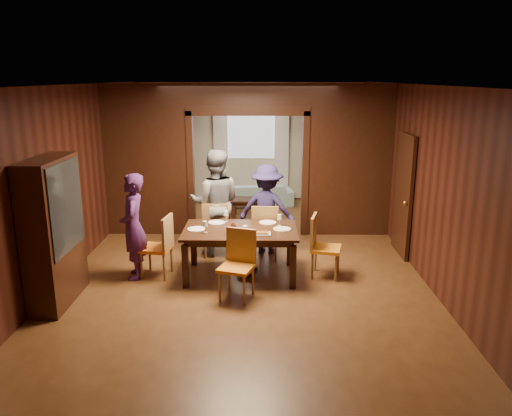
{
  "coord_description": "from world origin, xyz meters",
  "views": [
    {
      "loc": [
        0.27,
        -7.85,
        3.03
      ],
      "look_at": [
        0.18,
        -0.4,
        1.05
      ],
      "focal_mm": 35.0,
      "sensor_mm": 36.0,
      "label": 1
    }
  ],
  "objects_px": {
    "coffee_table": "(248,208)",
    "chair_near": "(236,266)",
    "person_navy": "(267,209)",
    "person_grey": "(215,203)",
    "chair_far_l": "(216,228)",
    "sofa": "(255,194)",
    "hutch": "(53,232)",
    "chair_far_r": "(265,231)",
    "chair_left": "(156,246)",
    "person_purple": "(133,227)",
    "dining_table": "(240,253)",
    "chair_right": "(326,246)"
  },
  "relations": [
    {
      "from": "person_navy",
      "to": "sofa",
      "type": "xyz_separation_m",
      "value": [
        -0.26,
        3.33,
        -0.52
      ]
    },
    {
      "from": "person_navy",
      "to": "person_grey",
      "type": "bearing_deg",
      "value": 21.38
    },
    {
      "from": "person_grey",
      "to": "chair_far_l",
      "type": "bearing_deg",
      "value": 101.69
    },
    {
      "from": "dining_table",
      "to": "hutch",
      "type": "relative_size",
      "value": 0.87
    },
    {
      "from": "chair_right",
      "to": "chair_far_r",
      "type": "relative_size",
      "value": 1.0
    },
    {
      "from": "person_navy",
      "to": "hutch",
      "type": "height_order",
      "value": "hutch"
    },
    {
      "from": "coffee_table",
      "to": "chair_left",
      "type": "height_order",
      "value": "chair_left"
    },
    {
      "from": "coffee_table",
      "to": "chair_near",
      "type": "xyz_separation_m",
      "value": [
        -0.05,
        -4.24,
        0.28
      ]
    },
    {
      "from": "person_navy",
      "to": "dining_table",
      "type": "distance_m",
      "value": 1.24
    },
    {
      "from": "chair_near",
      "to": "chair_left",
      "type": "bearing_deg",
      "value": 166.19
    },
    {
      "from": "coffee_table",
      "to": "chair_right",
      "type": "distance_m",
      "value": 3.66
    },
    {
      "from": "chair_far_r",
      "to": "hutch",
      "type": "xyz_separation_m",
      "value": [
        -2.85,
        -1.7,
        0.52
      ]
    },
    {
      "from": "chair_far_r",
      "to": "dining_table",
      "type": "bearing_deg",
      "value": 64.25
    },
    {
      "from": "sofa",
      "to": "chair_right",
      "type": "bearing_deg",
      "value": 98.45
    },
    {
      "from": "chair_left",
      "to": "chair_far_l",
      "type": "height_order",
      "value": "same"
    },
    {
      "from": "chair_left",
      "to": "dining_table",
      "type": "bearing_deg",
      "value": 98.87
    },
    {
      "from": "person_navy",
      "to": "chair_left",
      "type": "height_order",
      "value": "person_navy"
    },
    {
      "from": "sofa",
      "to": "chair_far_l",
      "type": "distance_m",
      "value": 3.56
    },
    {
      "from": "dining_table",
      "to": "sofa",
      "type": "bearing_deg",
      "value": 87.97
    },
    {
      "from": "person_grey",
      "to": "chair_near",
      "type": "bearing_deg",
      "value": 102.44
    },
    {
      "from": "chair_right",
      "to": "chair_far_r",
      "type": "height_order",
      "value": "same"
    },
    {
      "from": "person_purple",
      "to": "chair_far_l",
      "type": "xyz_separation_m",
      "value": [
        1.17,
        0.98,
        -0.33
      ]
    },
    {
      "from": "person_navy",
      "to": "chair_far_l",
      "type": "relative_size",
      "value": 1.62
    },
    {
      "from": "chair_far_l",
      "to": "dining_table",
      "type": "bearing_deg",
      "value": 115.52
    },
    {
      "from": "coffee_table",
      "to": "hutch",
      "type": "bearing_deg",
      "value": -119.91
    },
    {
      "from": "person_purple",
      "to": "coffee_table",
      "type": "distance_m",
      "value": 3.9
    },
    {
      "from": "person_grey",
      "to": "person_navy",
      "type": "height_order",
      "value": "person_grey"
    },
    {
      "from": "chair_left",
      "to": "hutch",
      "type": "xyz_separation_m",
      "value": [
        -1.17,
        -0.91,
        0.52
      ]
    },
    {
      "from": "chair_right",
      "to": "chair_far_r",
      "type": "distance_m",
      "value": 1.21
    },
    {
      "from": "sofa",
      "to": "coffee_table",
      "type": "bearing_deg",
      "value": 76.4
    },
    {
      "from": "coffee_table",
      "to": "person_navy",
      "type": "bearing_deg",
      "value": -80.47
    },
    {
      "from": "person_navy",
      "to": "dining_table",
      "type": "xyz_separation_m",
      "value": [
        -0.42,
        -1.1,
        -0.4
      ]
    },
    {
      "from": "sofa",
      "to": "hutch",
      "type": "height_order",
      "value": "hutch"
    },
    {
      "from": "person_navy",
      "to": "chair_right",
      "type": "xyz_separation_m",
      "value": [
        0.9,
        -1.1,
        -0.3
      ]
    },
    {
      "from": "dining_table",
      "to": "person_navy",
      "type": "bearing_deg",
      "value": 69.18
    },
    {
      "from": "person_grey",
      "to": "chair_far_l",
      "type": "distance_m",
      "value": 0.44
    },
    {
      "from": "person_purple",
      "to": "dining_table",
      "type": "distance_m",
      "value": 1.68
    },
    {
      "from": "coffee_table",
      "to": "chair_near",
      "type": "relative_size",
      "value": 0.82
    },
    {
      "from": "sofa",
      "to": "chair_far_r",
      "type": "distance_m",
      "value": 3.66
    },
    {
      "from": "chair_near",
      "to": "coffee_table",
      "type": "bearing_deg",
      "value": 107.65
    },
    {
      "from": "person_purple",
      "to": "chair_left",
      "type": "relative_size",
      "value": 1.68
    },
    {
      "from": "sofa",
      "to": "chair_far_l",
      "type": "bearing_deg",
      "value": 73.8
    },
    {
      "from": "coffee_table",
      "to": "chair_near",
      "type": "distance_m",
      "value": 4.25
    },
    {
      "from": "person_purple",
      "to": "chair_left",
      "type": "height_order",
      "value": "person_purple"
    },
    {
      "from": "chair_left",
      "to": "person_purple",
      "type": "bearing_deg",
      "value": -73.1
    },
    {
      "from": "person_purple",
      "to": "dining_table",
      "type": "height_order",
      "value": "person_purple"
    },
    {
      "from": "person_purple",
      "to": "person_navy",
      "type": "bearing_deg",
      "value": 109.61
    },
    {
      "from": "chair_far_l",
      "to": "chair_far_r",
      "type": "bearing_deg",
      "value": 169.08
    },
    {
      "from": "dining_table",
      "to": "coffee_table",
      "type": "distance_m",
      "value": 3.42
    },
    {
      "from": "chair_right",
      "to": "chair_far_l",
      "type": "xyz_separation_m",
      "value": [
        -1.77,
        0.92,
        0.0
      ]
    }
  ]
}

